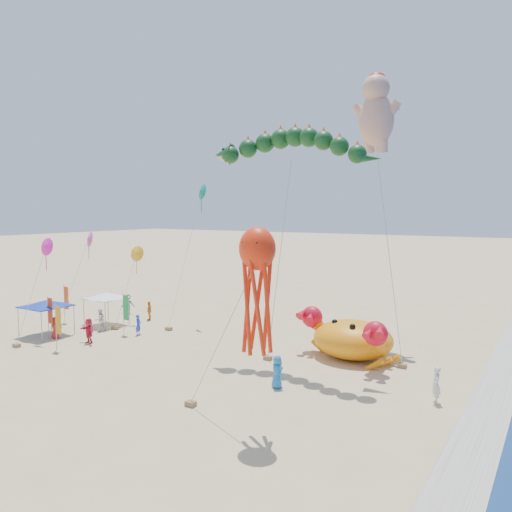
{
  "coord_description": "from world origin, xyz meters",
  "views": [
    {
      "loc": [
        14.72,
        -24.81,
        9.43
      ],
      "look_at": [
        -2.0,
        2.0,
        6.5
      ],
      "focal_mm": 35.0,
      "sensor_mm": 36.0,
      "label": 1
    }
  ],
  "objects_px": {
    "dragon_kite": "(289,152)",
    "canopy_blue": "(46,303)",
    "octopus_kite": "(257,281)",
    "crab_inflatable": "(352,338)",
    "cherub_kite": "(376,111)",
    "canopy_white": "(106,296)"
  },
  "relations": [
    {
      "from": "crab_inflatable",
      "to": "octopus_kite",
      "type": "height_order",
      "value": "octopus_kite"
    },
    {
      "from": "octopus_kite",
      "to": "canopy_white",
      "type": "distance_m",
      "value": 23.61
    },
    {
      "from": "crab_inflatable",
      "to": "canopy_blue",
      "type": "xyz_separation_m",
      "value": [
        -21.65,
        -6.57,
        1.1
      ]
    },
    {
      "from": "crab_inflatable",
      "to": "dragon_kite",
      "type": "xyz_separation_m",
      "value": [
        -3.14,
        -2.75,
        11.56
      ]
    },
    {
      "from": "cherub_kite",
      "to": "canopy_white",
      "type": "distance_m",
      "value": 25.33
    },
    {
      "from": "crab_inflatable",
      "to": "canopy_blue",
      "type": "distance_m",
      "value": 22.65
    },
    {
      "from": "dragon_kite",
      "to": "canopy_blue",
      "type": "distance_m",
      "value": 21.6
    },
    {
      "from": "dragon_kite",
      "to": "cherub_kite",
      "type": "distance_m",
      "value": 9.09
    },
    {
      "from": "dragon_kite",
      "to": "octopus_kite",
      "type": "height_order",
      "value": "dragon_kite"
    },
    {
      "from": "dragon_kite",
      "to": "canopy_white",
      "type": "height_order",
      "value": "dragon_kite"
    },
    {
      "from": "dragon_kite",
      "to": "canopy_blue",
      "type": "bearing_deg",
      "value": -168.32
    },
    {
      "from": "cherub_kite",
      "to": "canopy_white",
      "type": "bearing_deg",
      "value": -160.51
    },
    {
      "from": "cherub_kite",
      "to": "crab_inflatable",
      "type": "bearing_deg",
      "value": -84.04
    },
    {
      "from": "canopy_blue",
      "to": "canopy_white",
      "type": "relative_size",
      "value": 1.1
    },
    {
      "from": "crab_inflatable",
      "to": "canopy_white",
      "type": "xyz_separation_m",
      "value": [
        -20.5,
        -1.81,
        1.1
      ]
    },
    {
      "from": "crab_inflatable",
      "to": "cherub_kite",
      "type": "height_order",
      "value": "cherub_kite"
    },
    {
      "from": "cherub_kite",
      "to": "octopus_kite",
      "type": "relative_size",
      "value": 2.17
    },
    {
      "from": "crab_inflatable",
      "to": "cherub_kite",
      "type": "xyz_separation_m",
      "value": [
        -0.55,
        5.25,
        15.02
      ]
    },
    {
      "from": "cherub_kite",
      "to": "canopy_blue",
      "type": "distance_m",
      "value": 27.91
    },
    {
      "from": "dragon_kite",
      "to": "cherub_kite",
      "type": "relative_size",
      "value": 0.74
    },
    {
      "from": "canopy_blue",
      "to": "canopy_white",
      "type": "xyz_separation_m",
      "value": [
        1.15,
        4.76,
        -0.0
      ]
    },
    {
      "from": "cherub_kite",
      "to": "canopy_blue",
      "type": "relative_size",
      "value": 5.72
    }
  ]
}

